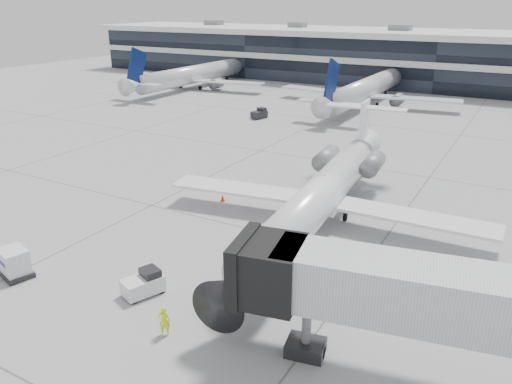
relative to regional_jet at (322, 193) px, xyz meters
The scene contains 11 objects.
ground 6.61m from the regional_jet, 139.52° to the right, with size 220.00×220.00×0.00m, color gray.
terminal 78.24m from the regional_jet, 93.37° to the left, with size 170.00×22.00×10.00m, color black.
bg_jet_left 71.24m from the regional_jet, 134.17° to the left, with size 32.00×40.00×9.60m, color silver, non-canonical shape.
bg_jet_center 52.67m from the regional_jet, 103.86° to the left, with size 32.00×40.00×9.60m, color silver, non-canonical shape.
regional_jet is the anchor object (origin of this frame).
jet_bridge 19.04m from the regional_jet, 48.52° to the right, with size 19.52×7.06×6.28m.
ramp_worker 17.96m from the regional_jet, 95.69° to the right, with size 0.64×0.42×1.75m, color #E6FF1A.
baggage_tug 16.29m from the regional_jet, 109.78° to the right, with size 2.25×2.80×1.55m.
cargo_uld 22.88m from the regional_jet, 128.92° to the right, with size 2.67×2.27×1.87m.
traffic_cone 9.93m from the regional_jet, behind, with size 0.56×0.56×0.63m.
far_tug 39.66m from the regional_jet, 126.45° to the left, with size 2.07×2.77×1.57m.
Camera 1 is at (18.34, -31.14, 17.01)m, focal length 35.00 mm.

